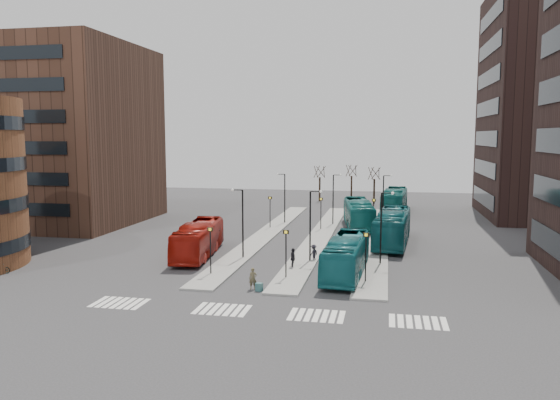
% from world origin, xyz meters
% --- Properties ---
extents(ground, '(160.00, 160.00, 0.00)m').
position_xyz_m(ground, '(0.00, 0.00, 0.00)').
color(ground, '#2C2C2E').
rests_on(ground, ground).
extents(island_left, '(2.50, 45.00, 0.15)m').
position_xyz_m(island_left, '(-4.00, 30.00, 0.07)').
color(island_left, gray).
rests_on(island_left, ground).
extents(island_mid, '(2.50, 45.00, 0.15)m').
position_xyz_m(island_mid, '(2.00, 30.00, 0.07)').
color(island_mid, gray).
rests_on(island_mid, ground).
extents(island_right, '(2.50, 45.00, 0.15)m').
position_xyz_m(island_right, '(8.00, 30.00, 0.07)').
color(island_right, gray).
rests_on(island_right, ground).
extents(suitcase, '(0.53, 0.46, 0.57)m').
position_xyz_m(suitcase, '(0.33, 8.46, 0.29)').
color(suitcase, navy).
rests_on(suitcase, ground).
extents(red_bus, '(3.86, 11.30, 3.09)m').
position_xyz_m(red_bus, '(-7.67, 18.36, 1.54)').
color(red_bus, '#9A150B').
rests_on(red_bus, ground).
extents(teal_bus_a, '(3.15, 11.09, 3.05)m').
position_xyz_m(teal_bus_a, '(6.02, 14.11, 1.53)').
color(teal_bus_a, '#156369').
rests_on(teal_bus_a, ground).
extents(teal_bus_b, '(4.48, 12.24, 3.33)m').
position_xyz_m(teal_bus_b, '(5.80, 36.49, 1.67)').
color(teal_bus_b, '#156A68').
rests_on(teal_bus_b, ground).
extents(teal_bus_c, '(3.94, 12.66, 3.47)m').
position_xyz_m(teal_bus_c, '(9.64, 27.19, 1.74)').
color(teal_bus_c, '#12575C').
rests_on(teal_bus_c, ground).
extents(teal_bus_d, '(3.92, 12.54, 3.44)m').
position_xyz_m(teal_bus_d, '(10.09, 50.32, 1.72)').
color(teal_bus_d, '#146663').
rests_on(teal_bus_d, ground).
extents(traveller, '(0.64, 0.51, 1.55)m').
position_xyz_m(traveller, '(-0.19, 8.80, 0.78)').
color(traveller, brown).
rests_on(traveller, ground).
extents(commuter_a, '(0.84, 0.69, 1.61)m').
position_xyz_m(commuter_a, '(-6.73, 18.59, 0.81)').
color(commuter_a, black).
rests_on(commuter_a, ground).
extents(commuter_b, '(0.75, 1.08, 1.70)m').
position_xyz_m(commuter_b, '(1.56, 15.37, 0.85)').
color(commuter_b, black).
rests_on(commuter_b, ground).
extents(commuter_c, '(0.95, 1.09, 1.47)m').
position_xyz_m(commuter_c, '(2.87, 18.36, 0.73)').
color(commuter_c, black).
rests_on(commuter_c, ground).
extents(bicycle_far, '(1.59, 0.76, 0.80)m').
position_xyz_m(bicycle_far, '(-21.00, 9.29, 0.40)').
color(bicycle_far, gray).
rests_on(bicycle_far, ground).
extents(crosswalk_stripes, '(22.35, 2.40, 0.01)m').
position_xyz_m(crosswalk_stripes, '(1.75, 4.00, 0.01)').
color(crosswalk_stripes, silver).
rests_on(crosswalk_stripes, ground).
extents(office_block, '(25.00, 20.12, 22.00)m').
position_xyz_m(office_block, '(-34.00, 33.98, 11.00)').
color(office_block, '#4D3123').
rests_on(office_block, ground).
extents(sign_poles, '(12.45, 22.12, 3.65)m').
position_xyz_m(sign_poles, '(1.60, 23.00, 2.41)').
color(sign_poles, black).
rests_on(sign_poles, ground).
extents(lamp_posts, '(14.04, 20.24, 6.12)m').
position_xyz_m(lamp_posts, '(2.64, 28.00, 3.58)').
color(lamp_posts, black).
rests_on(lamp_posts, ground).
extents(bare_trees, '(10.97, 8.14, 5.90)m').
position_xyz_m(bare_trees, '(2.67, 62.67, 2.72)').
color(bare_trees, black).
rests_on(bare_trees, ground).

